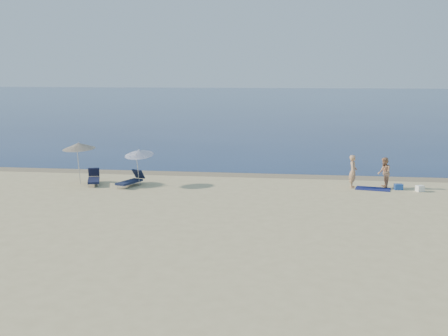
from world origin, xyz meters
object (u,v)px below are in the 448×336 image
object	(u,v)px
person_right	(384,173)
blue_cooler	(398,187)
umbrella_near	(139,153)
person_left	(353,171)

from	to	relation	value
person_right	blue_cooler	world-z (taller)	person_right
person_right	umbrella_near	bearing A→B (deg)	-85.58
person_left	person_right	world-z (taller)	person_left
person_right	blue_cooler	xyz separation A→B (m)	(0.71, -0.36, -0.67)
person_right	blue_cooler	bearing A→B (deg)	63.72
person_left	umbrella_near	size ratio (longest dim) A/B	0.84
person_left	person_right	xyz separation A→B (m)	(1.65, 0.16, -0.06)
person_left	blue_cooler	bearing A→B (deg)	-86.35
umbrella_near	person_left	bearing A→B (deg)	14.46
person_left	umbrella_near	bearing A→B (deg)	102.26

